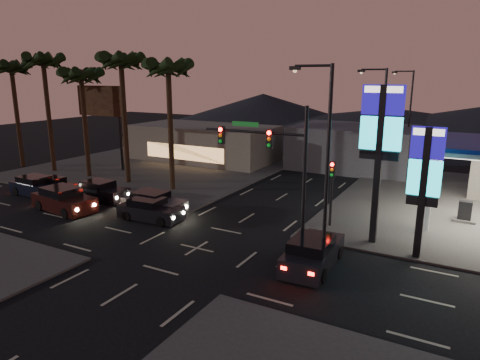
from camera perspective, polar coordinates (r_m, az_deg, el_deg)
The scene contains 26 objects.
ground at distance 24.49m, azimuth -5.78°, elevation -9.04°, with size 140.00×140.00×0.00m, color black.
corner_lot_nw at distance 46.03m, azimuth -10.93°, elevation 1.69°, with size 24.00×24.00×0.12m, color #47443F.
pylon_sign_tall at distance 24.61m, azimuth 18.25°, elevation 5.91°, with size 2.20×0.35×9.00m.
pylon_sign_short at distance 23.58m, azimuth 23.42°, elevation 0.86°, with size 1.60×0.35×7.00m.
traffic_signal_mast at distance 22.86m, azimuth 4.56°, elevation 3.04°, with size 6.10×0.39×8.00m.
pedestal_signal at distance 27.35m, azimuth 12.14°, elevation -0.40°, with size 0.32×0.39×4.30m.
streetlight_near at distance 20.80m, azimuth 11.10°, elevation 3.14°, with size 2.14×0.25×10.00m.
streetlight_mid at distance 33.29m, azimuth 18.10°, elevation 6.61°, with size 2.14×0.25×10.00m.
streetlight_far at distance 47.06m, azimuth 21.45°, elevation 8.23°, with size 2.14×0.25×10.00m.
palm_a at distance 35.60m, azimuth -9.53°, elevation 13.50°, with size 4.41×4.41×10.86m.
palm_b at distance 38.89m, azimuth -15.54°, elevation 14.00°, with size 4.41×4.41×11.46m.
palm_c at distance 42.51m, azimuth -20.40°, elevation 12.12°, with size 4.41×4.41×10.26m.
palm_d at distance 46.39m, azimuth -24.70°, elevation 13.37°, with size 4.41×4.41×11.66m.
palm_e at distance 50.47m, azimuth -28.13°, elevation 12.32°, with size 4.41×4.41×11.06m.
billboard at distance 46.08m, azimuth -18.07°, elevation 9.17°, with size 6.00×0.30×8.50m.
building_far_west at distance 49.23m, azimuth -4.76°, elevation 4.96°, with size 16.00×8.00×4.00m, color #726B5B.
building_far_mid at distance 46.40m, azimuth 14.86°, elevation 4.27°, with size 12.00×9.00×4.40m, color #4C4C51.
hill_left at distance 87.45m, azimuth 3.09°, elevation 9.45°, with size 40.00×40.00×6.00m, color black.
hill_center at distance 79.92m, azimuth 19.57°, elevation 7.57°, with size 60.00×60.00×4.00m, color black.
car_lane_a_front at distance 29.45m, azimuth -11.88°, elevation -3.92°, with size 4.55×2.13×1.45m.
car_lane_a_mid at distance 33.20m, azimuth -22.46°, elevation -2.48°, with size 5.35×2.70×1.69m.
car_lane_a_rear at distance 38.39m, azimuth -25.50°, elevation -0.79°, with size 4.83×2.17×1.55m.
car_lane_b_front at distance 30.78m, azimuth -11.44°, elevation -3.05°, with size 4.72×2.02×1.53m.
car_lane_b_mid at distance 35.14m, azimuth -18.07°, elevation -1.41°, with size 4.61×2.00×1.49m.
car_lane_b_rear at distance 38.57m, azimuth -23.59°, elevation -0.70°, with size 4.09×1.85×1.31m.
suv_station at distance 22.18m, azimuth 9.66°, elevation -9.56°, with size 2.27×4.93×1.62m.
Camera 1 is at (12.98, -18.50, 9.43)m, focal length 32.00 mm.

